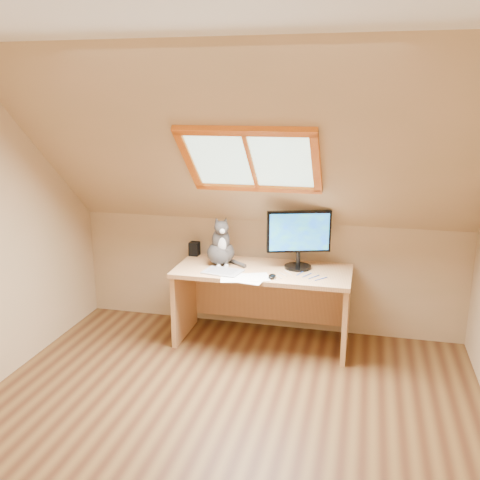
# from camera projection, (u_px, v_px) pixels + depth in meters

# --- Properties ---
(ground) EXTENTS (3.50, 3.50, 0.00)m
(ground) POSITION_uv_depth(u_px,v_px,m) (215.00, 435.00, 3.39)
(ground) COLOR brown
(ground) RESTS_ON ground
(room_shell) EXTENTS (3.52, 3.52, 2.41)m
(room_shell) POSITION_uv_depth(u_px,v_px,m) (207.00, 218.00, 2.93)
(room_shell) COLOR tan
(room_shell) RESTS_ON ground
(desk) EXTENTS (1.47, 0.65, 0.67)m
(desk) POSITION_uv_depth(u_px,v_px,m) (264.00, 290.00, 4.62)
(desk) COLOR tan
(desk) RESTS_ON ground
(monitor) EXTENTS (0.52, 0.23, 0.50)m
(monitor) POSITION_uv_depth(u_px,v_px,m) (299.00, 236.00, 4.45)
(monitor) COLOR black
(monitor) RESTS_ON desk
(cat) EXTENTS (0.32, 0.35, 0.43)m
(cat) POSITION_uv_depth(u_px,v_px,m) (221.00, 247.00, 4.59)
(cat) COLOR #413C39
(cat) RESTS_ON desk
(desk_speaker) EXTENTS (0.09, 0.09, 0.12)m
(desk_speaker) POSITION_uv_depth(u_px,v_px,m) (194.00, 249.00, 4.87)
(desk_speaker) COLOR black
(desk_speaker) RESTS_ON desk
(graphics_tablet) EXTENTS (0.34, 0.27, 0.01)m
(graphics_tablet) POSITION_uv_depth(u_px,v_px,m) (223.00, 272.00, 4.41)
(graphics_tablet) COLOR #B2B2B7
(graphics_tablet) RESTS_ON desk
(mouse) EXTENTS (0.06, 0.11, 0.03)m
(mouse) POSITION_uv_depth(u_px,v_px,m) (272.00, 276.00, 4.27)
(mouse) COLOR black
(mouse) RESTS_ON desk
(papers) EXTENTS (0.35, 0.30, 0.01)m
(papers) POSITION_uv_depth(u_px,v_px,m) (239.00, 277.00, 4.29)
(papers) COLOR white
(papers) RESTS_ON desk
(cables) EXTENTS (0.51, 0.26, 0.01)m
(cables) POSITION_uv_depth(u_px,v_px,m) (299.00, 276.00, 4.32)
(cables) COLOR silver
(cables) RESTS_ON desk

